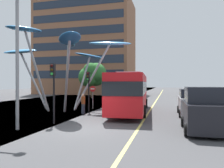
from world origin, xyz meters
TOP-DOWN VIEW (x-y plane):
  - ground at (-0.64, 0.00)m, footprint 120.00×240.00m
  - red_bus at (1.21, 7.55)m, footprint 3.44×11.45m
  - leaf_sculpture at (-5.30, 7.75)m, footprint 12.87×12.16m
  - traffic_light_kerb_near at (-2.60, 0.89)m, footprint 0.28×0.42m
  - traffic_light_kerb_far at (-2.41, 6.67)m, footprint 0.28×0.42m
  - car_parked_near at (6.23, 0.80)m, footprint 2.09×3.87m
  - car_parked_mid at (6.18, 6.93)m, footprint 1.91×4.59m
  - street_lamp at (-3.30, -1.11)m, footprint 1.64×0.44m
  - tree_pavement_near at (-8.16, 24.27)m, footprint 4.78×4.24m
  - pedestrian at (-2.43, 5.52)m, footprint 0.34×0.34m
  - no_entry_sign at (-2.87, 9.16)m, footprint 0.60×0.12m
  - backdrop_building at (-14.86, 38.34)m, footprint 22.46×12.16m

SIDE VIEW (x-z plane):
  - ground at x=-0.64m, z-range -0.10..0.00m
  - pedestrian at x=-2.43m, z-range 0.00..1.68m
  - car_parked_mid at x=6.18m, z-range -0.06..2.05m
  - car_parked_near at x=6.23m, z-range -0.09..2.29m
  - no_entry_sign at x=-2.87m, z-range 0.39..2.69m
  - red_bus at x=1.21m, z-range 0.17..3.67m
  - traffic_light_kerb_far at x=-2.41m, z-range 0.80..4.38m
  - traffic_light_kerb_near at x=-2.60m, z-range 0.85..4.66m
  - tree_pavement_near at x=-8.16m, z-range 0.96..7.07m
  - street_lamp at x=-3.30m, z-range 1.04..8.53m
  - leaf_sculpture at x=-5.30m, z-range 1.93..9.83m
  - backdrop_building at x=-14.86m, z-range 0.00..21.85m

